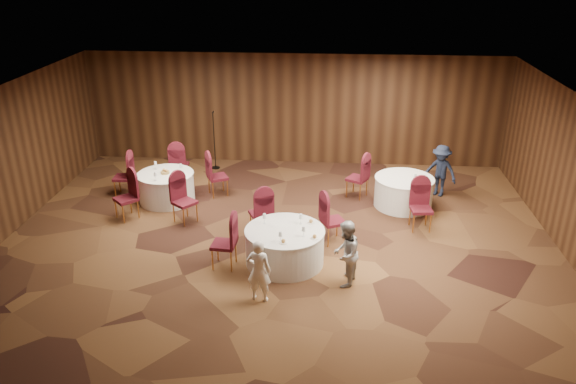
# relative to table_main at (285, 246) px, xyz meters

# --- Properties ---
(ground) EXTENTS (12.00, 12.00, 0.00)m
(ground) POSITION_rel_table_main_xyz_m (-0.22, 0.87, -0.38)
(ground) COLOR black
(ground) RESTS_ON ground
(room_shell) EXTENTS (12.00, 12.00, 12.00)m
(room_shell) POSITION_rel_table_main_xyz_m (-0.22, 0.87, 1.59)
(room_shell) COLOR silver
(room_shell) RESTS_ON ground
(table_main) EXTENTS (1.61, 1.61, 0.74)m
(table_main) POSITION_rel_table_main_xyz_m (0.00, 0.00, 0.00)
(table_main) COLOR silver
(table_main) RESTS_ON ground
(table_left) EXTENTS (1.41, 1.41, 0.74)m
(table_left) POSITION_rel_table_main_xyz_m (-3.22, 2.80, 0.00)
(table_left) COLOR silver
(table_left) RESTS_ON ground
(table_right) EXTENTS (1.44, 1.44, 0.74)m
(table_right) POSITION_rel_table_main_xyz_m (2.69, 2.97, 0.00)
(table_right) COLOR silver
(table_right) RESTS_ON ground
(chairs_main) EXTENTS (2.79, 2.08, 1.00)m
(chairs_main) POSITION_rel_table_main_xyz_m (-0.29, 0.66, 0.12)
(chairs_main) COLOR #3D0C11
(chairs_main) RESTS_ON ground
(chairs_left) EXTENTS (3.03, 3.00, 1.00)m
(chairs_left) POSITION_rel_table_main_xyz_m (-3.19, 2.76, 0.12)
(chairs_left) COLOR #3D0C11
(chairs_left) RESTS_ON ground
(chairs_right) EXTENTS (2.01, 2.36, 1.00)m
(chairs_right) POSITION_rel_table_main_xyz_m (2.25, 2.59, 0.12)
(chairs_right) COLOR #3D0C11
(chairs_right) RESTS_ON ground
(tabletop_main) EXTENTS (1.15, 1.03, 0.22)m
(tabletop_main) POSITION_rel_table_main_xyz_m (0.21, -0.10, 0.46)
(tabletop_main) COLOR silver
(tabletop_main) RESTS_ON table_main
(tabletop_left) EXTENTS (0.76, 0.79, 0.22)m
(tabletop_left) POSITION_rel_table_main_xyz_m (-3.22, 2.79, 0.45)
(tabletop_left) COLOR silver
(tabletop_left) RESTS_ON table_left
(tabletop_right) EXTENTS (0.08, 0.08, 0.22)m
(tabletop_right) POSITION_rel_table_main_xyz_m (2.89, 2.71, 0.52)
(tabletop_right) COLOR silver
(tabletop_right) RESTS_ON table_right
(mic_stand) EXTENTS (0.24, 0.24, 1.68)m
(mic_stand) POSITION_rel_table_main_xyz_m (-2.45, 5.16, 0.12)
(mic_stand) COLOR black
(mic_stand) RESTS_ON ground
(woman_a) EXTENTS (0.48, 0.35, 1.22)m
(woman_a) POSITION_rel_table_main_xyz_m (-0.35, -1.35, 0.24)
(woman_a) COLOR white
(woman_a) RESTS_ON ground
(woman_b) EXTENTS (0.64, 0.74, 1.31)m
(woman_b) POSITION_rel_table_main_xyz_m (1.20, -0.70, 0.28)
(woman_b) COLOR #A7A8AC
(woman_b) RESTS_ON ground
(man_c) EXTENTS (1.00, 0.90, 1.35)m
(man_c) POSITION_rel_table_main_xyz_m (3.67, 3.69, 0.30)
(man_c) COLOR black
(man_c) RESTS_ON ground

